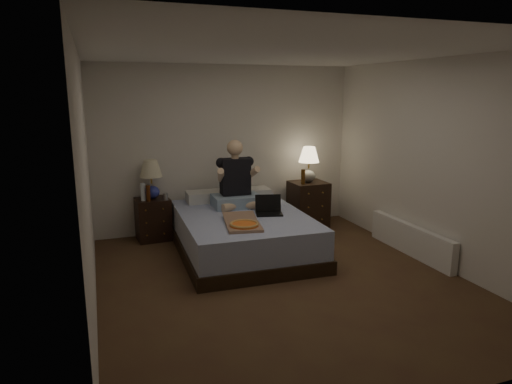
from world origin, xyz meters
name	(u,v)px	position (x,y,z in m)	size (l,w,h in m)	color
floor	(283,281)	(0.00, 0.00, 0.00)	(4.00, 4.50, 0.00)	brown
ceiling	(286,52)	(0.00, 0.00, 2.50)	(4.00, 4.50, 0.00)	white
wall_back	(226,149)	(0.00, 2.25, 1.25)	(4.00, 2.50, 0.00)	white
wall_front	(425,232)	(0.00, -2.25, 1.25)	(4.00, 2.50, 0.00)	white
wall_left	(87,185)	(-2.00, 0.00, 1.25)	(4.50, 2.50, 0.00)	white
wall_right	(435,163)	(2.00, 0.00, 1.25)	(4.50, 2.50, 0.00)	white
bed	(243,233)	(-0.13, 1.05, 0.27)	(1.59, 2.12, 0.53)	#5265A4
nightstand_left	(153,219)	(-1.18, 2.02, 0.30)	(0.46, 0.42, 0.60)	black
nightstand_right	(308,204)	(1.24, 1.90, 0.35)	(0.55, 0.49, 0.71)	black
lamp_left	(151,179)	(-1.18, 2.03, 0.88)	(0.32, 0.32, 0.56)	#293398
lamp_right	(309,165)	(1.23, 1.90, 0.99)	(0.32, 0.32, 0.56)	gray
water_bottle	(143,192)	(-1.31, 1.95, 0.73)	(0.07, 0.07, 0.25)	white
soda_can	(166,197)	(-1.01, 1.88, 0.65)	(0.07, 0.07, 0.10)	#AFAEAA
beer_bottle_left	(148,193)	(-1.24, 1.89, 0.72)	(0.06, 0.06, 0.23)	#4F230B
beer_bottle_right	(303,177)	(1.09, 1.79, 0.82)	(0.06, 0.06, 0.23)	#57320C
person	(236,174)	(-0.09, 1.47, 1.00)	(0.66, 0.52, 0.93)	black
laptop	(269,206)	(0.19, 0.92, 0.65)	(0.34, 0.28, 0.24)	black
pizza_box	(244,225)	(-0.31, 0.43, 0.57)	(0.40, 0.76, 0.08)	#9D775E
radiator	(410,240)	(1.93, 0.25, 0.20)	(0.10, 1.60, 0.40)	white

